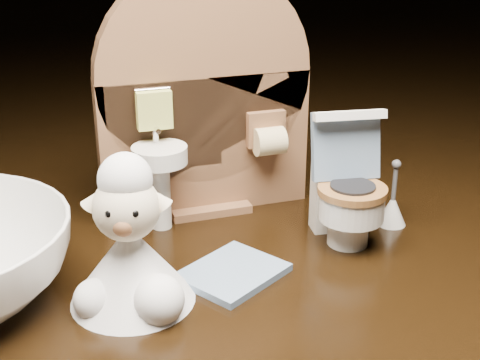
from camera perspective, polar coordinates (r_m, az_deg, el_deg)
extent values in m
cube|color=black|center=(0.40, -0.09, -12.64)|extent=(2.50, 2.50, 0.10)
cube|color=brown|center=(0.41, -2.98, 3.10)|extent=(0.13, 0.02, 0.09)
cylinder|color=brown|center=(0.40, -3.11, 8.93)|extent=(0.13, 0.02, 0.13)
cube|color=brown|center=(0.43, -2.87, -2.04)|extent=(0.05, 0.04, 0.01)
cylinder|color=white|center=(0.40, -6.81, -1.11)|extent=(0.01, 0.01, 0.04)
cylinder|color=white|center=(0.38, -6.88, 2.14)|extent=(0.03, 0.03, 0.01)
cylinder|color=silver|center=(0.39, -7.23, 3.96)|extent=(0.00, 0.00, 0.01)
cube|color=#C1C758|center=(0.38, -7.33, 5.94)|extent=(0.02, 0.01, 0.02)
cube|color=brown|center=(0.41, 2.23, 4.38)|extent=(0.02, 0.01, 0.02)
cylinder|color=beige|center=(0.41, 2.52, 3.33)|extent=(0.02, 0.02, 0.02)
cylinder|color=white|center=(0.38, 9.20, -4.20)|extent=(0.02, 0.02, 0.02)
cylinder|color=white|center=(0.37, 9.49, -2.16)|extent=(0.04, 0.04, 0.02)
cylinder|color=brown|center=(0.37, 9.58, -0.88)|extent=(0.04, 0.04, 0.00)
cube|color=white|center=(0.40, 8.40, -1.06)|extent=(0.03, 0.02, 0.05)
cube|color=slate|center=(0.38, 9.00, 2.93)|extent=(0.04, 0.02, 0.04)
cube|color=white|center=(0.37, 9.36, 5.47)|extent=(0.04, 0.01, 0.01)
cylinder|color=#99CE36|center=(0.39, 9.85, 2.94)|extent=(0.01, 0.01, 0.01)
cube|color=slate|center=(0.35, -0.64, -7.92)|extent=(0.06, 0.06, 0.00)
cone|color=white|center=(0.41, 12.85, -2.48)|extent=(0.02, 0.02, 0.02)
cylinder|color=#59595B|center=(0.40, 13.06, -0.24)|extent=(0.00, 0.00, 0.02)
sphere|color=#59595B|center=(0.40, 13.21, 1.31)|extent=(0.01, 0.01, 0.01)
cone|color=white|center=(0.33, -9.29, -7.05)|extent=(0.06, 0.06, 0.04)
sphere|color=white|center=(0.32, -6.95, -10.11)|extent=(0.02, 0.02, 0.02)
sphere|color=white|center=(0.32, -12.30, -9.94)|extent=(0.02, 0.02, 0.02)
sphere|color=beige|center=(0.31, -9.68, -2.35)|extent=(0.03, 0.03, 0.03)
sphere|color=#B47447|center=(0.30, -9.91, -3.75)|extent=(0.01, 0.01, 0.01)
sphere|color=white|center=(0.31, -9.78, 0.04)|extent=(0.03, 0.03, 0.03)
cone|color=beige|center=(0.31, -12.24, -1.53)|extent=(0.02, 0.01, 0.01)
cone|color=beige|center=(0.31, -7.07, -1.50)|extent=(0.02, 0.01, 0.01)
sphere|color=black|center=(0.30, -11.09, -2.84)|extent=(0.00, 0.00, 0.00)
sphere|color=black|center=(0.30, -8.97, -2.83)|extent=(0.00, 0.00, 0.00)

